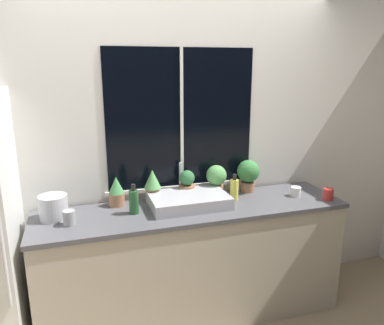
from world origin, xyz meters
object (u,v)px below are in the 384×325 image
(potted_plant_far_right, at_px, (248,173))
(mug_red, at_px, (328,194))
(kettle, at_px, (53,206))
(bottle_tall, at_px, (134,201))
(potted_plant_right, at_px, (216,178))
(potted_plant_far_left, at_px, (117,191))
(mug_grey, at_px, (69,218))
(potted_plant_left, at_px, (153,184))
(mug_white, at_px, (296,191))
(soap_bottle, at_px, (234,189))
(sink, at_px, (189,200))
(potted_plant_center, at_px, (187,185))

(potted_plant_far_right, bearing_deg, mug_red, -35.97)
(kettle, bearing_deg, bottle_tall, -7.18)
(potted_plant_right, height_order, bottle_tall, potted_plant_right)
(potted_plant_far_left, bearing_deg, mug_grey, -142.31)
(potted_plant_left, bearing_deg, mug_white, -10.99)
(potted_plant_far_right, xyz_separation_m, mug_red, (0.52, -0.38, -0.11))
(potted_plant_far_left, bearing_deg, mug_red, -13.18)
(mug_grey, distance_m, kettle, 0.18)
(potted_plant_far_left, relative_size, potted_plant_left, 0.88)
(mug_grey, height_order, mug_red, mug_grey)
(potted_plant_right, height_order, mug_grey, potted_plant_right)
(soap_bottle, bearing_deg, potted_plant_far_right, 39.17)
(soap_bottle, xyz_separation_m, bottle_tall, (-0.80, -0.04, 0.00))
(sink, bearing_deg, potted_plant_center, 76.94)
(potted_plant_far_left, height_order, mug_white, potted_plant_far_left)
(kettle, bearing_deg, potted_plant_left, 9.91)
(sink, distance_m, bottle_tall, 0.42)
(sink, relative_size, bottle_tall, 2.66)
(mug_white, bearing_deg, potted_plant_far_left, 171.12)
(potted_plant_far_left, relative_size, potted_plant_right, 0.91)
(potted_plant_center, bearing_deg, mug_grey, -163.53)
(potted_plant_far_left, relative_size, bottle_tall, 1.03)
(potted_plant_right, relative_size, mug_red, 2.73)
(sink, relative_size, potted_plant_far_right, 2.17)
(kettle, bearing_deg, potted_plant_far_right, 4.70)
(potted_plant_center, relative_size, bottle_tall, 1.04)
(bottle_tall, bearing_deg, kettle, 172.82)
(potted_plant_far_left, bearing_deg, soap_bottle, -9.98)
(potted_plant_far_right, bearing_deg, soap_bottle, -140.83)
(sink, xyz_separation_m, mug_red, (1.10, -0.21, 0.00))
(potted_plant_right, distance_m, mug_grey, 1.19)
(soap_bottle, height_order, kettle, soap_bottle)
(bottle_tall, bearing_deg, potted_plant_far_left, 116.96)
(potted_plant_far_right, height_order, mug_white, potted_plant_far_right)
(sink, relative_size, mug_white, 7.14)
(potted_plant_right, distance_m, kettle, 1.26)
(bottle_tall, xyz_separation_m, kettle, (-0.55, 0.07, 0.00))
(potted_plant_far_left, bearing_deg, potted_plant_left, 0.00)
(potted_plant_center, distance_m, potted_plant_far_right, 0.54)
(potted_plant_far_left, xyz_separation_m, mug_white, (1.42, -0.22, -0.08))
(sink, xyz_separation_m, mug_white, (0.90, -0.05, -0.01))
(bottle_tall, relative_size, kettle, 1.14)
(sink, bearing_deg, potted_plant_far_right, 16.72)
(kettle, bearing_deg, soap_bottle, -1.35)
(potted_plant_center, distance_m, bottle_tall, 0.50)
(sink, xyz_separation_m, kettle, (-0.96, 0.05, 0.05))
(potted_plant_left, height_order, potted_plant_right, potted_plant_left)
(soap_bottle, xyz_separation_m, mug_red, (0.71, -0.22, -0.04))
(potted_plant_center, relative_size, mug_grey, 2.25)
(potted_plant_left, xyz_separation_m, potted_plant_right, (0.53, 0.00, -0.00))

